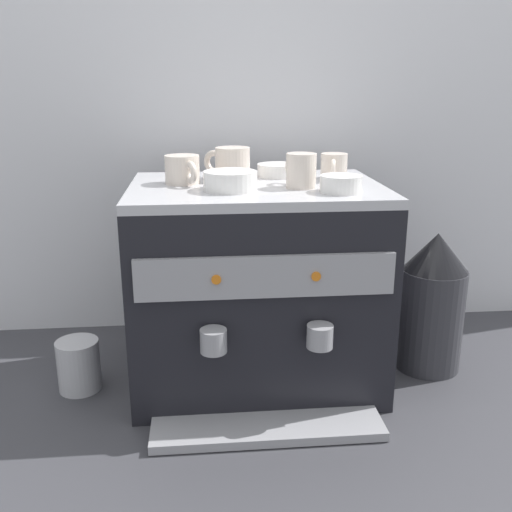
{
  "coord_description": "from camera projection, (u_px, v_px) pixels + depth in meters",
  "views": [
    {
      "loc": [
        -0.13,
        -1.33,
        0.73
      ],
      "look_at": [
        0.0,
        0.0,
        0.32
      ],
      "focal_mm": 40.54,
      "sensor_mm": 36.0,
      "label": 1
    }
  ],
  "objects": [
    {
      "name": "tiled_backsplash_wall",
      "position": [
        244.0,
        154.0,
        1.68
      ],
      "size": [
        2.8,
        0.03,
        1.04
      ],
      "primitive_type": "cube",
      "color": "silver",
      "rests_on": "ground_plane"
    },
    {
      "name": "espresso_machine",
      "position": [
        256.0,
        285.0,
        1.42
      ],
      "size": [
        0.59,
        0.53,
        0.49
      ],
      "color": "black",
      "rests_on": "ground_plane"
    },
    {
      "name": "ceramic_cup_3",
      "position": [
        334.0,
        166.0,
        1.42
      ],
      "size": [
        0.07,
        0.1,
        0.06
      ],
      "color": "beige",
      "rests_on": "espresso_machine"
    },
    {
      "name": "ground_plane",
      "position": [
        256.0,
        374.0,
        1.49
      ],
      "size": [
        4.0,
        4.0,
        0.0
      ],
      "primitive_type": "plane",
      "color": "#38383D"
    },
    {
      "name": "ceramic_cup_0",
      "position": [
        231.0,
        164.0,
        1.4
      ],
      "size": [
        0.11,
        0.1,
        0.08
      ],
      "color": "beige",
      "rests_on": "espresso_machine"
    },
    {
      "name": "ceramic_bowl_0",
      "position": [
        230.0,
        181.0,
        1.27
      ],
      "size": [
        0.12,
        0.12,
        0.04
      ],
      "color": "white",
      "rests_on": "espresso_machine"
    },
    {
      "name": "ceramic_bowl_1",
      "position": [
        278.0,
        170.0,
        1.46
      ],
      "size": [
        0.11,
        0.11,
        0.03
      ],
      "color": "white",
      "rests_on": "espresso_machine"
    },
    {
      "name": "milk_pitcher",
      "position": [
        79.0,
        365.0,
        1.41
      ],
      "size": [
        0.1,
        0.1,
        0.13
      ],
      "primitive_type": "cylinder",
      "color": "#B7B7BC",
      "rests_on": "ground_plane"
    },
    {
      "name": "coffee_grinder",
      "position": [
        432.0,
        303.0,
        1.48
      ],
      "size": [
        0.16,
        0.16,
        0.36
      ],
      "color": "#333338",
      "rests_on": "ground_plane"
    },
    {
      "name": "ceramic_bowl_2",
      "position": [
        341.0,
        184.0,
        1.25
      ],
      "size": [
        0.09,
        0.09,
        0.04
      ],
      "color": "white",
      "rests_on": "espresso_machine"
    },
    {
      "name": "ceramic_cup_2",
      "position": [
        300.0,
        170.0,
        1.3
      ],
      "size": [
        0.07,
        0.11,
        0.08
      ],
      "color": "beige",
      "rests_on": "espresso_machine"
    },
    {
      "name": "ceramic_cup_1",
      "position": [
        183.0,
        170.0,
        1.35
      ],
      "size": [
        0.08,
        0.11,
        0.07
      ],
      "color": "beige",
      "rests_on": "espresso_machine"
    }
  ]
}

